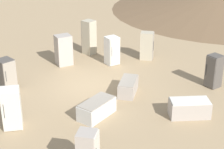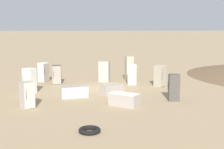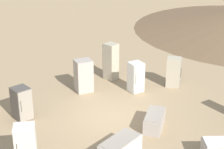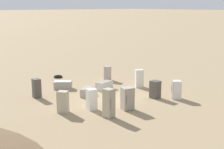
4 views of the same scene
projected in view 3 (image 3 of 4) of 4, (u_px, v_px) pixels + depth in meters
name	position (u px, v px, depth m)	size (l,w,h in m)	color
ground_plane	(111.00, 118.00, 15.93)	(1000.00, 1000.00, 0.00)	#9E8460
discarded_fridge_0	(26.00, 147.00, 12.37)	(0.90, 0.89, 1.61)	silver
discarded_fridge_1	(155.00, 121.00, 15.03)	(1.59, 1.37, 0.65)	#A89E93
discarded_fridge_2	(83.00, 76.00, 18.18)	(0.95, 0.92, 1.60)	#A89E93
discarded_fridge_5	(120.00, 148.00, 13.19)	(1.72, 1.05, 0.68)	silver
discarded_fridge_6	(136.00, 77.00, 18.12)	(0.73, 0.75, 1.50)	white
discarded_fridge_8	(174.00, 72.00, 18.71)	(0.85, 0.89, 1.53)	#B2A88E
discarded_fridge_10	(111.00, 61.00, 19.55)	(0.65, 0.73, 1.94)	#B2A88E
discarded_fridge_11	(22.00, 103.00, 15.62)	(0.67, 0.77, 1.40)	#4C4742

